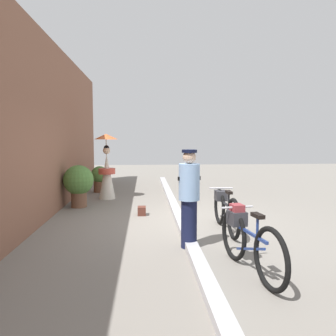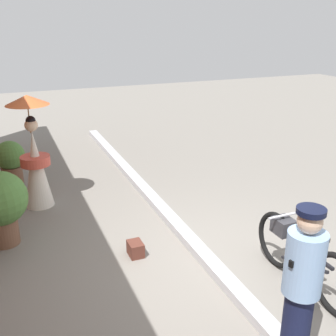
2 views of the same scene
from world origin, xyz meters
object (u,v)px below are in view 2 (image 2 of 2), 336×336
bicycle_near_officer (301,255)px  person_with_parasol (34,155)px  potted_plant_small (11,160)px  person_officer (301,286)px  potted_plant_by_door (1,202)px  backpack_on_pavement (136,248)px

bicycle_near_officer → person_with_parasol: (3.55, 2.67, 0.50)m
potted_plant_small → person_officer: bearing=-159.0°
person_with_parasol → potted_plant_by_door: person_with_parasol is taller
potted_plant_by_door → potted_plant_small: (2.37, -0.21, -0.16)m
person_officer → bicycle_near_officer: bearing=-41.5°
person_officer → potted_plant_by_door: person_officer is taller
bicycle_near_officer → potted_plant_by_door: (2.42, 3.25, 0.23)m
bicycle_near_officer → backpack_on_pavement: bearing=49.7°
bicycle_near_officer → person_officer: size_ratio=1.11×
person_officer → potted_plant_by_door: bearing=35.6°
person_with_parasol → backpack_on_pavement: 2.54m
person_officer → potted_plant_small: 6.15m
bicycle_near_officer → backpack_on_pavement: (1.38, 1.63, -0.31)m
backpack_on_pavement → potted_plant_small: bearing=22.5°
potted_plant_small → potted_plant_by_door: bearing=174.9°
bicycle_near_officer → potted_plant_small: size_ratio=2.08×
person_officer → potted_plant_small: bearing=21.0°
bicycle_near_officer → potted_plant_by_door: potted_plant_by_door is taller
person_with_parasol → backpack_on_pavement: (-2.17, -1.04, -0.81)m
bicycle_near_officer → person_officer: 1.34m
person_with_parasol → potted_plant_small: size_ratio=2.22×
backpack_on_pavement → potted_plant_by_door: bearing=57.4°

